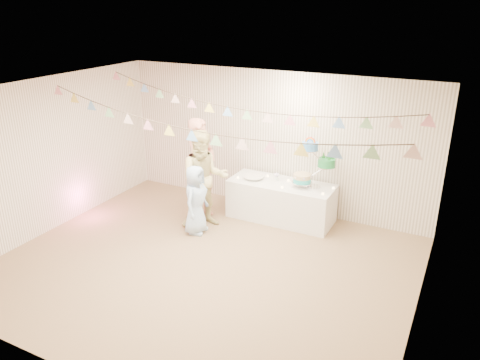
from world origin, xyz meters
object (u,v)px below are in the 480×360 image
at_px(person_child, 196,200).
at_px(person_adult_a, 201,169).
at_px(table, 281,201).
at_px(person_adult_b, 204,179).
at_px(cake_stand, 314,162).

bearing_deg(person_child, person_adult_a, 15.88).
relative_size(table, person_child, 1.56).
bearing_deg(person_adult_b, cake_stand, -8.95).
relative_size(table, person_adult_a, 1.01).
bearing_deg(table, person_child, -133.89).
xyz_separation_m(cake_stand, person_adult_a, (-1.87, -0.61, -0.24)).
xyz_separation_m(cake_stand, person_adult_b, (-1.65, -0.89, -0.30)).
height_order(table, person_child, person_child).
distance_m(cake_stand, person_adult_a, 1.98).
bearing_deg(person_child, person_adult_b, -5.19).
distance_m(table, person_adult_b, 1.48).
bearing_deg(person_adult_b, person_adult_a, 91.37).
bearing_deg(cake_stand, table, -174.81).
distance_m(person_adult_b, person_child, 0.40).
bearing_deg(person_adult_b, person_child, -126.95).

